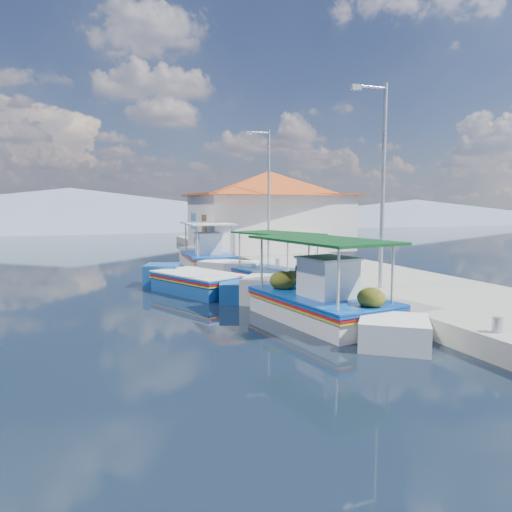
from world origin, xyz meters
name	(u,v)px	position (x,y,z in m)	size (l,w,h in m)	color
ground	(262,336)	(0.00, 0.00, 0.00)	(160.00, 160.00, 0.00)	black
quay	(347,275)	(5.90, 6.00, 0.25)	(5.00, 44.00, 0.50)	#9C9A92
bollards	(308,270)	(3.80, 5.25, 0.65)	(0.20, 17.20, 0.30)	#A5A8AD
main_caique	(320,303)	(1.95, 0.88, 0.46)	(2.79, 7.15, 2.38)	white
caique_green_canopy	(277,279)	(2.79, 5.72, 0.33)	(2.91, 5.72, 2.24)	white
caique_blue_hull	(198,284)	(-0.11, 5.80, 0.28)	(3.29, 5.32, 1.04)	#184B90
caique_far	(207,258)	(1.81, 11.95, 0.44)	(2.22, 6.81, 2.39)	white
harbor_building	(268,209)	(6.20, 15.00, 2.78)	(10.49, 10.49, 4.40)	silver
lamp_post_near	(381,176)	(4.51, 2.00, 3.85)	(1.21, 0.14, 6.00)	#A5A8AD
lamp_post_far	(267,187)	(4.51, 11.00, 3.85)	(1.21, 0.14, 6.00)	#A5A8AD
mountain_ridge	(160,212)	(6.54, 56.00, 2.04)	(171.40, 96.00, 5.50)	slate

